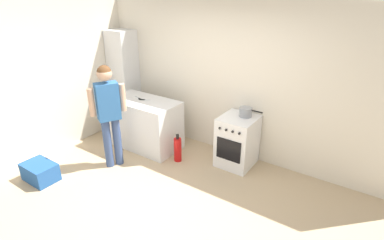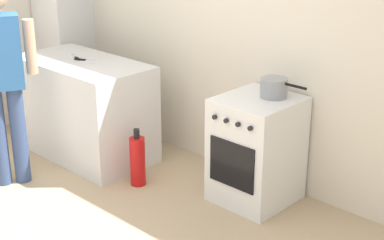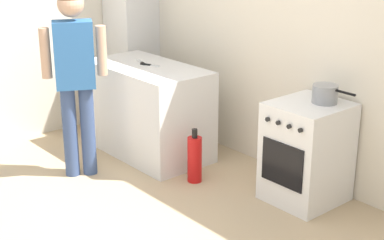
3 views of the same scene
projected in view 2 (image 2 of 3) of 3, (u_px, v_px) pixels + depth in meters
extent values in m
cube|color=silver|center=(255.00, 26.00, 4.76)|extent=(6.00, 0.10, 2.60)
cube|color=silver|center=(85.00, 108.00, 5.42)|extent=(1.30, 0.70, 0.90)
cube|color=white|center=(257.00, 150.00, 4.59)|extent=(0.56, 0.60, 0.85)
cube|color=black|center=(232.00, 165.00, 4.39)|extent=(0.42, 0.01, 0.36)
cylinder|color=black|center=(236.00, 99.00, 4.44)|extent=(0.18, 0.18, 0.01)
cylinder|color=black|center=(263.00, 106.00, 4.28)|extent=(0.18, 0.18, 0.01)
cylinder|color=black|center=(256.00, 92.00, 4.60)|extent=(0.18, 0.18, 0.01)
cylinder|color=black|center=(282.00, 99.00, 4.44)|extent=(0.18, 0.18, 0.01)
cylinder|color=black|center=(215.00, 117.00, 4.37)|extent=(0.04, 0.02, 0.04)
cylinder|color=black|center=(226.00, 121.00, 4.30)|extent=(0.04, 0.02, 0.04)
cylinder|color=black|center=(238.00, 124.00, 4.23)|extent=(0.04, 0.02, 0.04)
cylinder|color=black|center=(250.00, 128.00, 4.16)|extent=(0.04, 0.02, 0.04)
cylinder|color=gray|center=(274.00, 88.00, 4.44)|extent=(0.21, 0.21, 0.15)
cylinder|color=black|center=(296.00, 86.00, 4.30)|extent=(0.18, 0.02, 0.02)
cube|color=silver|center=(91.00, 61.00, 5.26)|extent=(0.10, 0.06, 0.01)
cube|color=black|center=(80.00, 59.00, 5.29)|extent=(0.11, 0.07, 0.01)
cube|color=silver|center=(74.00, 56.00, 5.42)|extent=(0.14, 0.08, 0.01)
cube|color=black|center=(78.00, 59.00, 5.32)|extent=(0.11, 0.06, 0.01)
cylinder|color=#384C7A|center=(19.00, 135.00, 4.89)|extent=(0.13, 0.13, 0.84)
cylinder|color=tan|center=(30.00, 47.00, 4.68)|extent=(0.09, 0.09, 0.44)
cylinder|color=red|center=(138.00, 161.00, 4.90)|extent=(0.13, 0.13, 0.42)
cylinder|color=black|center=(137.00, 134.00, 4.81)|extent=(0.05, 0.05, 0.08)
cube|color=silver|center=(64.00, 27.00, 6.16)|extent=(0.48, 0.44, 2.00)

